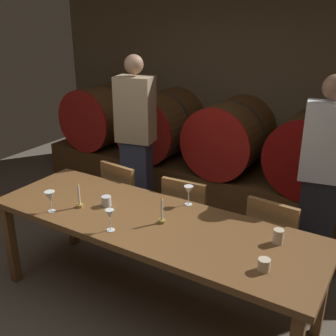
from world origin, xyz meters
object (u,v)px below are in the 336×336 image
chair_center (188,217)px  cup_left (106,201)px  candle_left (79,200)px  candle_right (162,215)px  cup_right (264,265)px  wine_glass_center (110,215)px  chair_left (126,200)px  guest_left (136,140)px  dining_table (151,228)px  wine_barrel_left (162,124)px  wine_barrel_right (314,149)px  cup_center (278,236)px  wine_glass_left (50,197)px  wine_barrel_center (231,136)px  wine_glass_right (189,191)px  chair_right (274,242)px  wine_barrel_far_left (105,115)px  guest_right (322,178)px

chair_center → cup_left: size_ratio=11.04×
candle_left → candle_right: size_ratio=1.01×
candle_right → cup_right: bearing=-11.7°
chair_center → wine_glass_center: wine_glass_center is taller
chair_left → guest_left: bearing=-59.8°
dining_table → wine_glass_center: size_ratio=15.90×
wine_glass_center → candle_right: bearing=48.4°
candle_left → candle_right: 0.69m
wine_barrel_left → chair_left: size_ratio=1.06×
wine_barrel_right → cup_center: wine_barrel_right is taller
wine_barrel_right → wine_glass_left: size_ratio=5.65×
wine_barrel_center → wine_glass_right: wine_barrel_center is taller
wine_barrel_center → guest_left: size_ratio=0.52×
dining_table → cup_right: 0.94m
chair_left → wine_glass_left: bearing=96.3°
wine_glass_left → chair_left: bearing=90.3°
chair_right → candle_left: bearing=33.8°
wine_barrel_right → chair_right: 1.47m
chair_left → candle_right: size_ratio=4.17×
wine_glass_right → cup_center: (0.78, -0.19, -0.07)m
wine_barrel_far_left → chair_right: wine_barrel_far_left is taller
wine_barrel_left → cup_right: 3.08m
wine_glass_right → cup_left: 0.65m
chair_left → wine_barrel_right: bearing=-128.6°
wine_barrel_center → wine_glass_right: 1.74m
chair_right → cup_center: bearing=111.5°
wine_barrel_center → cup_left: (-0.16, -2.06, -0.03)m
candle_right → cup_left: size_ratio=2.65×
guest_left → wine_barrel_right: bearing=-162.0°
chair_center → dining_table: bearing=88.5°
wine_glass_left → cup_center: (1.61, 0.46, -0.07)m
wine_barrel_far_left → cup_right: bearing=-36.0°
wine_barrel_center → wine_barrel_right: same height
chair_center → guest_left: bearing=-32.8°
wine_barrel_right → wine_glass_right: size_ratio=5.89×
chair_center → cup_center: 1.09m
wine_barrel_left → wine_glass_right: bearing=-52.0°
chair_left → guest_right: bearing=-157.2°
chair_center → cup_left: 0.81m
wine_barrel_far_left → cup_left: size_ratio=11.73×
wine_barrel_right → wine_barrel_center: bearing=180.0°
wine_barrel_left → candle_left: bearing=-73.9°
wine_barrel_center → wine_glass_left: 2.39m
wine_barrel_right → dining_table: (-0.68, -2.06, -0.14)m
wine_glass_right → cup_left: size_ratio=1.99×
candle_left → wine_glass_left: size_ratio=1.28×
dining_table → wine_barrel_center: bearing=97.3°
wine_glass_left → cup_right: bearing=4.3°
guest_left → chair_right: bearing=151.8°
dining_table → cup_right: (0.92, -0.17, 0.11)m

